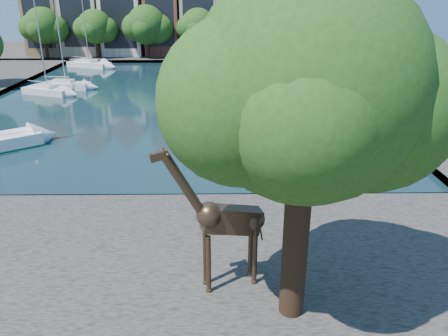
# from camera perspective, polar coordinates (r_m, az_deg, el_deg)

# --- Properties ---
(ground) EXTENTS (160.00, 160.00, 0.00)m
(ground) POSITION_cam_1_polar(r_m,az_deg,el_deg) (23.55, -13.31, -4.42)
(ground) COLOR #38332B
(ground) RESTS_ON ground
(water_basin) EXTENTS (38.00, 50.00, 0.08)m
(water_basin) POSITION_cam_1_polar(r_m,az_deg,el_deg) (46.01, -7.21, 9.04)
(water_basin) COLOR black
(water_basin) RESTS_ON ground
(near_quay) EXTENTS (50.00, 14.00, 0.50)m
(near_quay) POSITION_cam_1_polar(r_m,az_deg,el_deg) (17.63, -18.11, -13.82)
(near_quay) COLOR #4F4A45
(near_quay) RESTS_ON ground
(far_quay) EXTENTS (60.00, 16.00, 0.50)m
(far_quay) POSITION_cam_1_polar(r_m,az_deg,el_deg) (77.39, -4.66, 14.54)
(far_quay) COLOR #4F4A45
(far_quay) RESTS_ON ground
(right_quay) EXTENTS (14.00, 52.00, 0.50)m
(right_quay) POSITION_cam_1_polar(r_m,az_deg,el_deg) (49.80, 23.08, 8.70)
(right_quay) COLOR #4F4A45
(right_quay) RESTS_ON ground
(plane_tree) EXTENTS (8.32, 6.40, 10.62)m
(plane_tree) POSITION_cam_1_polar(r_m,az_deg,el_deg) (12.10, 11.20, 9.27)
(plane_tree) COLOR #332114
(plane_tree) RESTS_ON near_quay
(townhouse_west_end) EXTENTS (5.44, 9.18, 14.93)m
(townhouse_west_end) POSITION_cam_1_polar(r_m,az_deg,el_deg) (81.62, -22.08, 18.51)
(townhouse_west_end) COLOR #7F6345
(townhouse_west_end) RESTS_ON far_quay
(townhouse_west_mid) EXTENTS (5.94, 9.18, 16.79)m
(townhouse_west_mid) POSITION_cam_1_polar(r_m,az_deg,el_deg) (79.72, -17.90, 19.60)
(townhouse_west_mid) COLOR #BCAD91
(townhouse_west_mid) RESTS_ON far_quay
(townhouse_west_inner) EXTENTS (6.43, 9.18, 15.15)m
(townhouse_west_inner) POSITION_cam_1_polar(r_m,az_deg,el_deg) (78.19, -13.00, 19.39)
(townhouse_west_inner) COLOR white
(townhouse_west_inner) RESTS_ON far_quay
(townhouse_center) EXTENTS (5.44, 9.18, 16.93)m
(townhouse_center) POSITION_cam_1_polar(r_m,az_deg,el_deg) (77.12, -8.02, 20.44)
(townhouse_center) COLOR brown
(townhouse_center) RESTS_ON far_quay
(townhouse_east_inner) EXTENTS (5.94, 9.18, 15.79)m
(townhouse_east_inner) POSITION_cam_1_polar(r_m,az_deg,el_deg) (76.66, -3.26, 20.12)
(townhouse_east_inner) COLOR tan
(townhouse_east_inner) RESTS_ON far_quay
(townhouse_east_mid) EXTENTS (6.43, 9.18, 16.65)m
(townhouse_east_mid) POSITION_cam_1_polar(r_m,az_deg,el_deg) (76.65, 1.92, 20.42)
(townhouse_east_mid) COLOR #BEB2A2
(townhouse_east_mid) RESTS_ON far_quay
(townhouse_east_end) EXTENTS (5.44, 9.18, 14.43)m
(townhouse_east_end) POSITION_cam_1_polar(r_m,az_deg,el_deg) (77.25, 7.03, 19.55)
(townhouse_east_end) COLOR brown
(townhouse_east_end) RESTS_ON far_quay
(far_tree_far_west) EXTENTS (7.28, 5.60, 7.68)m
(far_tree_far_west) POSITION_cam_1_polar(r_m,az_deg,el_deg) (76.20, -22.48, 16.65)
(far_tree_far_west) COLOR #332114
(far_tree_far_west) RESTS_ON far_quay
(far_tree_west) EXTENTS (6.76, 5.20, 7.36)m
(far_tree_west) POSITION_cam_1_polar(r_m,az_deg,el_deg) (73.75, -16.43, 17.17)
(far_tree_west) COLOR #332114
(far_tree_west) RESTS_ON far_quay
(far_tree_mid_west) EXTENTS (7.80, 6.00, 8.00)m
(far_tree_mid_west) POSITION_cam_1_polar(r_m,az_deg,el_deg) (72.08, -9.99, 17.78)
(far_tree_mid_west) COLOR #332114
(far_tree_mid_west) RESTS_ON far_quay
(far_tree_mid_east) EXTENTS (7.02, 5.40, 7.52)m
(far_tree_mid_east) POSITION_cam_1_polar(r_m,az_deg,el_deg) (71.31, -3.31, 17.88)
(far_tree_mid_east) COLOR #332114
(far_tree_mid_east) RESTS_ON far_quay
(far_tree_east) EXTENTS (7.54, 5.80, 7.84)m
(far_tree_east) POSITION_cam_1_polar(r_m,az_deg,el_deg) (71.41, 3.45, 17.97)
(far_tree_east) COLOR #332114
(far_tree_east) RESTS_ON far_quay
(far_tree_far_east) EXTENTS (6.76, 5.20, 7.36)m
(far_tree_far_east) POSITION_cam_1_polar(r_m,az_deg,el_deg) (72.41, 10.07, 17.62)
(far_tree_far_east) COLOR #332114
(far_tree_far_east) RESTS_ON far_quay
(giraffe_statue) EXTENTS (3.67, 1.40, 5.32)m
(giraffe_statue) POSITION_cam_1_polar(r_m,az_deg,el_deg) (14.81, -0.06, -6.82)
(giraffe_statue) COLOR #3B2B1D
(giraffe_statue) RESTS_ON near_quay
(sailboat_left_c) EXTENTS (5.70, 3.73, 10.85)m
(sailboat_left_c) POSITION_cam_1_polar(r_m,az_deg,el_deg) (50.80, -22.07, 9.55)
(sailboat_left_c) COLOR silver
(sailboat_left_c) RESTS_ON water_basin
(sailboat_left_d) EXTENTS (5.26, 2.23, 11.03)m
(sailboat_left_d) POSITION_cam_1_polar(r_m,az_deg,el_deg) (52.86, -19.96, 10.32)
(sailboat_left_d) COLOR silver
(sailboat_left_d) RESTS_ON water_basin
(sailboat_left_e) EXTENTS (6.80, 4.70, 10.42)m
(sailboat_left_e) POSITION_cam_1_polar(r_m,az_deg,el_deg) (67.93, -17.21, 12.95)
(sailboat_left_e) COLOR white
(sailboat_left_e) RESTS_ON water_basin
(sailboat_right_a) EXTENTS (6.46, 2.91, 10.23)m
(sailboat_right_a) POSITION_cam_1_polar(r_m,az_deg,el_deg) (35.73, 12.07, 5.96)
(sailboat_right_a) COLOR white
(sailboat_right_a) RESTS_ON water_basin
(sailboat_right_b) EXTENTS (7.68, 4.01, 11.50)m
(sailboat_right_b) POSITION_cam_1_polar(r_m,az_deg,el_deg) (44.83, 8.21, 9.40)
(sailboat_right_b) COLOR navy
(sailboat_right_b) RESTS_ON water_basin
(sailboat_right_c) EXTENTS (5.48, 2.87, 9.46)m
(sailboat_right_c) POSITION_cam_1_polar(r_m,az_deg,el_deg) (49.09, 7.45, 10.49)
(sailboat_right_c) COLOR silver
(sailboat_right_c) RESTS_ON water_basin
(sailboat_right_d) EXTENTS (4.47, 2.16, 7.68)m
(sailboat_right_d) POSITION_cam_1_polar(r_m,az_deg,el_deg) (61.95, 5.80, 12.94)
(sailboat_right_d) COLOR white
(sailboat_right_d) RESTS_ON water_basin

